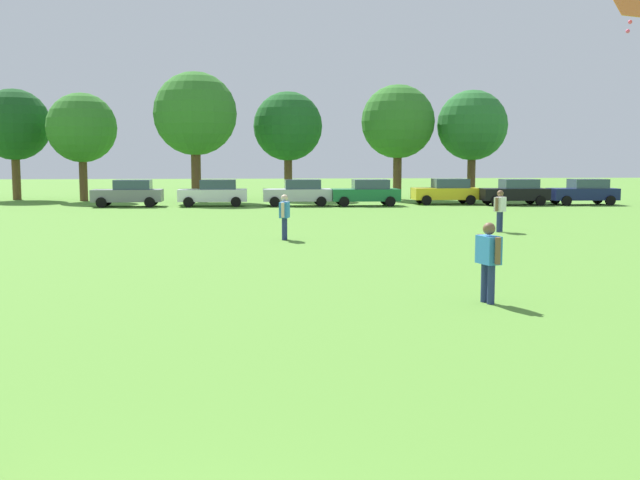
# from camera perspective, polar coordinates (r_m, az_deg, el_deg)

# --- Properties ---
(ground_plane) EXTENTS (160.00, 160.00, 0.00)m
(ground_plane) POSITION_cam_1_polar(r_m,az_deg,el_deg) (34.06, -7.76, 1.04)
(ground_plane) COLOR #568C33
(adult_bystander) EXTENTS (0.44, 0.78, 1.69)m
(adult_bystander) POSITION_cam_1_polar(r_m,az_deg,el_deg) (16.10, 12.58, -1.14)
(adult_bystander) COLOR navy
(adult_bystander) RESTS_ON ground
(bystander_near_trees) EXTENTS (0.61, 0.64, 1.72)m
(bystander_near_trees) POSITION_cam_1_polar(r_m,az_deg,el_deg) (31.90, 13.41, 2.42)
(bystander_near_trees) COLOR navy
(bystander_near_trees) RESTS_ON ground
(bystander_midfield) EXTENTS (0.43, 0.78, 1.68)m
(bystander_midfield) POSITION_cam_1_polar(r_m,az_deg,el_deg) (28.05, -2.69, 2.05)
(bystander_midfield) COLOR navy
(bystander_midfield) RESTS_ON ground
(kite) EXTENTS (1.42, 0.99, 1.15)m
(kite) POSITION_cam_1_polar(r_m,az_deg,el_deg) (20.67, 22.50, 16.09)
(kite) COLOR orange
(parked_car_gray_0) EXTENTS (4.30, 2.02, 1.68)m
(parked_car_gray_0) POSITION_cam_1_polar(r_m,az_deg,el_deg) (48.95, -14.21, 3.46)
(parked_car_gray_0) COLOR slate
(parked_car_gray_0) RESTS_ON ground
(parked_car_white_1) EXTENTS (4.30, 2.02, 1.68)m
(parked_car_white_1) POSITION_cam_1_polar(r_m,az_deg,el_deg) (48.27, -7.98, 3.55)
(parked_car_white_1) COLOR white
(parked_car_white_1) RESTS_ON ground
(parked_car_silver_2) EXTENTS (4.30, 2.02, 1.68)m
(parked_car_silver_2) POSITION_cam_1_polar(r_m,az_deg,el_deg) (48.21, -1.63, 3.60)
(parked_car_silver_2) COLOR silver
(parked_car_silver_2) RESTS_ON ground
(parked_car_green_3) EXTENTS (4.30, 2.02, 1.68)m
(parked_car_green_3) POSITION_cam_1_polar(r_m,az_deg,el_deg) (48.34, 3.53, 3.60)
(parked_car_green_3) COLOR #196B38
(parked_car_green_3) RESTS_ON ground
(parked_car_yellow_4) EXTENTS (4.30, 2.02, 1.68)m
(parked_car_yellow_4) POSITION_cam_1_polar(r_m,az_deg,el_deg) (50.70, 9.51, 3.65)
(parked_car_yellow_4) COLOR yellow
(parked_car_yellow_4) RESTS_ON ground
(parked_car_black_5) EXTENTS (4.30, 2.02, 1.68)m
(parked_car_black_5) POSITION_cam_1_polar(r_m,az_deg,el_deg) (50.67, 14.48, 3.53)
(parked_car_black_5) COLOR black
(parked_car_black_5) RESTS_ON ground
(parked_car_navy_6) EXTENTS (4.30, 2.02, 1.68)m
(parked_car_navy_6) POSITION_cam_1_polar(r_m,az_deg,el_deg) (52.28, 19.27, 3.46)
(parked_car_navy_6) COLOR #141E4C
(parked_car_navy_6) RESTS_ON ground
(tree_far_left) EXTENTS (5.16, 5.16, 8.04)m
(tree_far_left) POSITION_cam_1_polar(r_m,az_deg,el_deg) (59.72, -22.06, 8.04)
(tree_far_left) COLOR brown
(tree_far_left) RESTS_ON ground
(tree_left) EXTENTS (4.88, 4.88, 7.61)m
(tree_left) POSITION_cam_1_polar(r_m,az_deg,el_deg) (56.29, -17.52, 8.05)
(tree_left) COLOR brown
(tree_left) RESTS_ON ground
(tree_center_left) EXTENTS (5.77, 5.77, 8.99)m
(tree_center_left) POSITION_cam_1_polar(r_m,az_deg,el_deg) (53.78, -9.40, 9.35)
(tree_center_left) COLOR brown
(tree_center_left) RESTS_ON ground
(tree_center_right) EXTENTS (5.08, 5.08, 7.92)m
(tree_center_right) POSITION_cam_1_polar(r_m,az_deg,el_deg) (56.36, -2.43, 8.54)
(tree_center_right) COLOR brown
(tree_center_right) RESTS_ON ground
(tree_right) EXTENTS (5.39, 5.39, 8.41)m
(tree_right) POSITION_cam_1_polar(r_m,az_deg,el_deg) (56.45, 5.89, 8.84)
(tree_right) COLOR brown
(tree_right) RESTS_ON ground
(tree_far_right) EXTENTS (5.14, 5.14, 8.02)m
(tree_far_right) POSITION_cam_1_polar(r_m,az_deg,el_deg) (57.23, 11.41, 8.45)
(tree_far_right) COLOR brown
(tree_far_right) RESTS_ON ground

